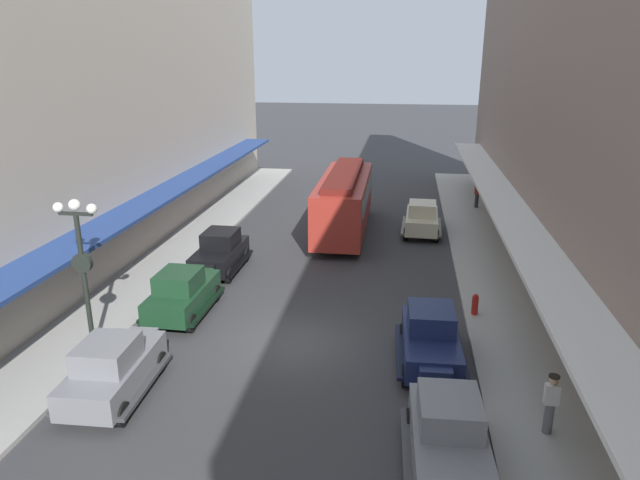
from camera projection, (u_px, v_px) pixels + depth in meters
name	position (u px, v px, depth m)	size (l,w,h in m)	color
ground_plane	(294.00, 342.00, 19.87)	(200.00, 200.00, 0.00)	#38383A
sidewalk_left	(92.00, 326.00, 20.89)	(3.00, 60.00, 0.15)	#A8A59E
sidewalk_right	(519.00, 356.00, 18.79)	(3.00, 60.00, 0.15)	#A8A59E
parked_car_0	(449.00, 436.00, 13.51)	(2.29, 4.31, 1.84)	slate
parked_car_1	(182.00, 292.00, 21.69)	(2.17, 4.27, 1.84)	#193D23
parked_car_2	(422.00, 217.00, 31.56)	(2.25, 4.30, 1.84)	beige
parked_car_3	(220.00, 251.00, 26.17)	(2.16, 4.27, 1.84)	black
parked_car_4	(113.00, 367.00, 16.49)	(2.27, 4.31, 1.84)	slate
parked_car_5	(431.00, 337.00, 18.23)	(2.26, 4.30, 1.84)	#19234C
streetcar	(344.00, 199.00, 31.51)	(2.61, 9.62, 3.46)	#A52D23
lamp_post_with_clock	(83.00, 271.00, 18.13)	(1.42, 0.44, 5.16)	black
fire_hydrant	(475.00, 304.00, 21.56)	(0.24, 0.24, 0.82)	#B21E19
pedestrian_0	(477.00, 194.00, 36.47)	(0.36, 0.28, 1.67)	#2D2D33
pedestrian_1	(551.00, 403.00, 14.65)	(0.36, 0.28, 1.67)	slate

